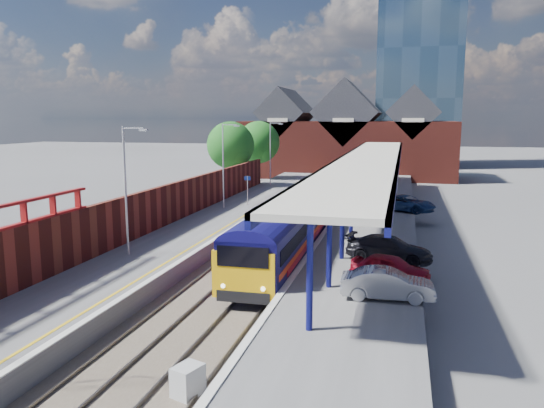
{
  "coord_description": "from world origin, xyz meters",
  "views": [
    {
      "loc": [
        8.02,
        -19.6,
        8.4
      ],
      "look_at": [
        -0.63,
        15.21,
        2.6
      ],
      "focal_mm": 35.0,
      "sensor_mm": 36.0,
      "label": 1
    }
  ],
  "objects_px": {
    "lamp_post_b": "(128,183)",
    "lamp_post_d": "(271,149)",
    "platform_sign": "(248,185)",
    "parked_car_silver": "(387,284)",
    "train": "(337,181)",
    "parked_car_red": "(390,268)",
    "parked_car_blue": "(406,203)",
    "parked_car_dark": "(389,248)",
    "relay_cabinet": "(188,381)",
    "lamp_post_c": "(225,160)"
  },
  "relations": [
    {
      "from": "parked_car_dark",
      "to": "lamp_post_b",
      "type": "bearing_deg",
      "value": 110.63
    },
    {
      "from": "train",
      "to": "parked_car_silver",
      "type": "xyz_separation_m",
      "value": [
        6.08,
        -32.25,
        -0.49
      ]
    },
    {
      "from": "train",
      "to": "relay_cabinet",
      "type": "bearing_deg",
      "value": -89.4
    },
    {
      "from": "lamp_post_d",
      "to": "platform_sign",
      "type": "bearing_deg",
      "value": -84.44
    },
    {
      "from": "lamp_post_c",
      "to": "platform_sign",
      "type": "xyz_separation_m",
      "value": [
        1.36,
        2.0,
        -2.3
      ]
    },
    {
      "from": "parked_car_dark",
      "to": "platform_sign",
      "type": "bearing_deg",
      "value": 49.86
    },
    {
      "from": "platform_sign",
      "to": "parked_car_dark",
      "type": "height_order",
      "value": "platform_sign"
    },
    {
      "from": "lamp_post_d",
      "to": "lamp_post_c",
      "type": "bearing_deg",
      "value": -90.0
    },
    {
      "from": "lamp_post_b",
      "to": "parked_car_dark",
      "type": "height_order",
      "value": "lamp_post_b"
    },
    {
      "from": "platform_sign",
      "to": "parked_car_silver",
      "type": "bearing_deg",
      "value": -60.23
    },
    {
      "from": "lamp_post_b",
      "to": "relay_cabinet",
      "type": "xyz_separation_m",
      "value": [
        8.27,
        -11.63,
        -4.49
      ]
    },
    {
      "from": "platform_sign",
      "to": "parked_car_dark",
      "type": "distance_m",
      "value": 20.16
    },
    {
      "from": "relay_cabinet",
      "to": "parked_car_dark",
      "type": "bearing_deg",
      "value": 88.11
    },
    {
      "from": "parked_car_red",
      "to": "parked_car_blue",
      "type": "xyz_separation_m",
      "value": [
        0.75,
        19.3,
        0.03
      ]
    },
    {
      "from": "parked_car_red",
      "to": "lamp_post_c",
      "type": "bearing_deg",
      "value": 54.42
    },
    {
      "from": "lamp_post_d",
      "to": "parked_car_blue",
      "type": "bearing_deg",
      "value": -43.78
    },
    {
      "from": "parked_car_red",
      "to": "parked_car_silver",
      "type": "relative_size",
      "value": 0.95
    },
    {
      "from": "lamp_post_b",
      "to": "lamp_post_d",
      "type": "distance_m",
      "value": 32.0
    },
    {
      "from": "platform_sign",
      "to": "parked_car_silver",
      "type": "distance_m",
      "value": 25.35
    },
    {
      "from": "parked_car_silver",
      "to": "parked_car_blue",
      "type": "relative_size",
      "value": 0.82
    },
    {
      "from": "lamp_post_c",
      "to": "parked_car_red",
      "type": "relative_size",
      "value": 1.93
    },
    {
      "from": "train",
      "to": "relay_cabinet",
      "type": "relative_size",
      "value": 65.93
    },
    {
      "from": "platform_sign",
      "to": "parked_car_blue",
      "type": "bearing_deg",
      "value": -0.51
    },
    {
      "from": "lamp_post_d",
      "to": "parked_car_silver",
      "type": "relative_size",
      "value": 1.83
    },
    {
      "from": "train",
      "to": "parked_car_red",
      "type": "bearing_deg",
      "value": -78.35
    },
    {
      "from": "train",
      "to": "lamp_post_b",
      "type": "bearing_deg",
      "value": -105.53
    },
    {
      "from": "parked_car_silver",
      "to": "parked_car_dark",
      "type": "relative_size",
      "value": 0.85
    },
    {
      "from": "platform_sign",
      "to": "parked_car_blue",
      "type": "xyz_separation_m",
      "value": [
        13.37,
        -0.12,
        -1.04
      ]
    },
    {
      "from": "parked_car_dark",
      "to": "relay_cabinet",
      "type": "height_order",
      "value": "parked_car_dark"
    },
    {
      "from": "parked_car_silver",
      "to": "parked_car_blue",
      "type": "height_order",
      "value": "parked_car_blue"
    },
    {
      "from": "train",
      "to": "platform_sign",
      "type": "height_order",
      "value": "platform_sign"
    },
    {
      "from": "lamp_post_b",
      "to": "lamp_post_d",
      "type": "bearing_deg",
      "value": 90.0
    },
    {
      "from": "lamp_post_d",
      "to": "parked_car_silver",
      "type": "distance_m",
      "value": 38.73
    },
    {
      "from": "parked_car_red",
      "to": "platform_sign",
      "type": "bearing_deg",
      "value": 48.69
    },
    {
      "from": "platform_sign",
      "to": "parked_car_red",
      "type": "distance_m",
      "value": 23.18
    },
    {
      "from": "lamp_post_c",
      "to": "lamp_post_d",
      "type": "distance_m",
      "value": 16.0
    },
    {
      "from": "lamp_post_b",
      "to": "lamp_post_c",
      "type": "bearing_deg",
      "value": 90.0
    },
    {
      "from": "train",
      "to": "lamp_post_d",
      "type": "relative_size",
      "value": 9.42
    },
    {
      "from": "train",
      "to": "lamp_post_d",
      "type": "distance_m",
      "value": 9.16
    },
    {
      "from": "parked_car_blue",
      "to": "lamp_post_d",
      "type": "bearing_deg",
      "value": 72.13
    },
    {
      "from": "train",
      "to": "parked_car_blue",
      "type": "bearing_deg",
      "value": -56.49
    },
    {
      "from": "parked_car_red",
      "to": "relay_cabinet",
      "type": "relative_size",
      "value": 3.63
    },
    {
      "from": "lamp_post_d",
      "to": "relay_cabinet",
      "type": "bearing_deg",
      "value": -79.26
    },
    {
      "from": "platform_sign",
      "to": "parked_car_blue",
      "type": "relative_size",
      "value": 0.54
    },
    {
      "from": "platform_sign",
      "to": "relay_cabinet",
      "type": "xyz_separation_m",
      "value": [
        6.91,
        -29.63,
        -2.19
      ]
    },
    {
      "from": "train",
      "to": "parked_car_red",
      "type": "distance_m",
      "value": 30.31
    },
    {
      "from": "parked_car_dark",
      "to": "relay_cabinet",
      "type": "xyz_separation_m",
      "value": [
        -5.55,
        -13.82,
        -1.15
      ]
    },
    {
      "from": "parked_car_silver",
      "to": "relay_cabinet",
      "type": "bearing_deg",
      "value": 141.07
    },
    {
      "from": "train",
      "to": "parked_car_red",
      "type": "height_order",
      "value": "train"
    },
    {
      "from": "platform_sign",
      "to": "parked_car_red",
      "type": "xyz_separation_m",
      "value": [
        12.61,
        -19.42,
        -1.07
      ]
    }
  ]
}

